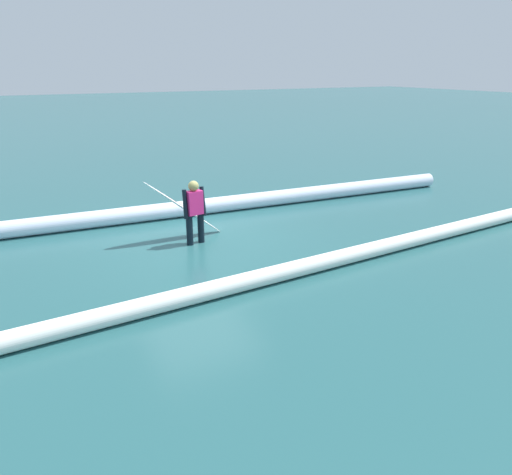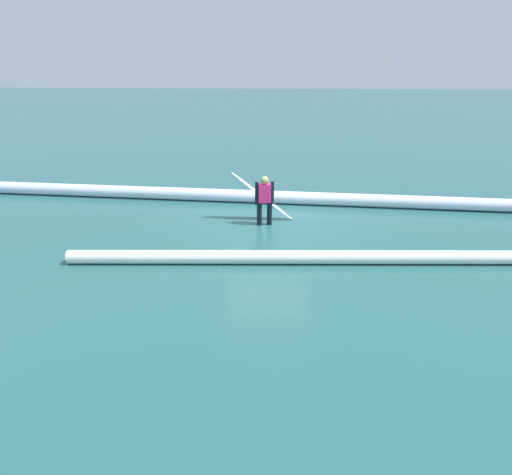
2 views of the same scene
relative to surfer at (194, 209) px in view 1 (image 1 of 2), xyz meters
name	(u,v)px [view 1 (image 1 of 2)]	position (x,y,z in m)	size (l,w,h in m)	color
ground_plane	(198,240)	(-0.10, -0.15, -0.77)	(127.64, 127.64, 0.00)	#25585B
surfer	(194,209)	(0.00, 0.00, 0.00)	(0.51, 0.27, 1.37)	black
surfboard	(184,208)	(0.08, -0.44, -0.08)	(1.77, 0.35, 1.41)	white
wave_crest_foreground	(75,222)	(2.12, -2.18, -0.57)	(0.40, 0.40, 21.27)	white
wave_crest_midground	(382,247)	(-3.07, 2.38, -0.61)	(0.31, 0.31, 14.69)	white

